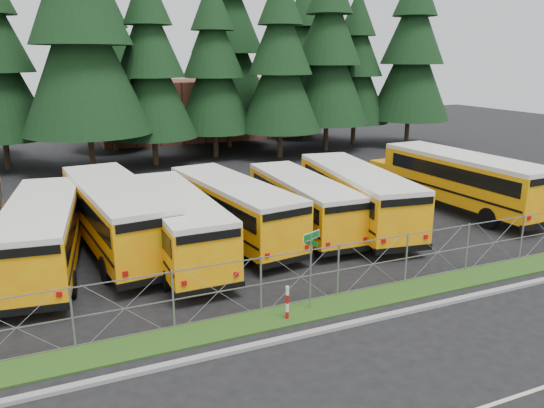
{
  "coord_description": "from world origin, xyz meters",
  "views": [
    {
      "loc": [
        -10.25,
        -16.26,
        8.41
      ],
      "look_at": [
        -1.41,
        4.0,
        2.25
      ],
      "focal_mm": 35.0,
      "sensor_mm": 36.0,
      "label": 1
    }
  ],
  "objects_px": {
    "bus_3": "(174,225)",
    "striped_bollard": "(287,303)",
    "bus_1": "(44,235)",
    "bus_2": "(115,217)",
    "bus_6": "(353,197)",
    "street_sign": "(311,254)",
    "bus_5": "(299,203)",
    "bus_east": "(457,181)",
    "bus_4": "(230,210)"
  },
  "relations": [
    {
      "from": "bus_3",
      "to": "striped_bollard",
      "type": "bearing_deg",
      "value": -74.84
    },
    {
      "from": "bus_1",
      "to": "bus_2",
      "type": "distance_m",
      "value": 3.11
    },
    {
      "from": "bus_6",
      "to": "street_sign",
      "type": "xyz_separation_m",
      "value": [
        -6.4,
        -7.56,
        0.53
      ]
    },
    {
      "from": "bus_5",
      "to": "striped_bollard",
      "type": "height_order",
      "value": "bus_5"
    },
    {
      "from": "bus_3",
      "to": "bus_6",
      "type": "bearing_deg",
      "value": 3.9
    },
    {
      "from": "bus_2",
      "to": "bus_5",
      "type": "bearing_deg",
      "value": -10.59
    },
    {
      "from": "striped_bollard",
      "to": "bus_east",
      "type": "bearing_deg",
      "value": 29.71
    },
    {
      "from": "bus_4",
      "to": "bus_6",
      "type": "xyz_separation_m",
      "value": [
        6.47,
        -0.55,
        0.08
      ]
    },
    {
      "from": "bus_3",
      "to": "street_sign",
      "type": "xyz_separation_m",
      "value": [
        3.06,
        -6.79,
        0.59
      ]
    },
    {
      "from": "street_sign",
      "to": "bus_east",
      "type": "bearing_deg",
      "value": 30.46
    },
    {
      "from": "bus_4",
      "to": "bus_east",
      "type": "bearing_deg",
      "value": -8.58
    },
    {
      "from": "bus_east",
      "to": "striped_bollard",
      "type": "xyz_separation_m",
      "value": [
        -14.49,
        -8.26,
        -0.99
      ]
    },
    {
      "from": "bus_3",
      "to": "bus_5",
      "type": "xyz_separation_m",
      "value": [
        6.63,
        1.24,
        -0.08
      ]
    },
    {
      "from": "bus_2",
      "to": "street_sign",
      "type": "relative_size",
      "value": 4.23
    },
    {
      "from": "bus_3",
      "to": "striped_bollard",
      "type": "height_order",
      "value": "bus_3"
    },
    {
      "from": "street_sign",
      "to": "striped_bollard",
      "type": "height_order",
      "value": "street_sign"
    },
    {
      "from": "bus_2",
      "to": "bus_east",
      "type": "distance_m",
      "value": 18.73
    },
    {
      "from": "bus_1",
      "to": "bus_3",
      "type": "bearing_deg",
      "value": -2.18
    },
    {
      "from": "bus_3",
      "to": "striped_bollard",
      "type": "relative_size",
      "value": 9.17
    },
    {
      "from": "bus_4",
      "to": "bus_5",
      "type": "relative_size",
      "value": 1.05
    },
    {
      "from": "bus_5",
      "to": "bus_east",
      "type": "xyz_separation_m",
      "value": [
        9.89,
        -0.11,
        0.23
      ]
    },
    {
      "from": "bus_3",
      "to": "street_sign",
      "type": "relative_size",
      "value": 3.92
    },
    {
      "from": "bus_3",
      "to": "bus_5",
      "type": "bearing_deg",
      "value": 9.81
    },
    {
      "from": "bus_5",
      "to": "bus_east",
      "type": "height_order",
      "value": "bus_east"
    },
    {
      "from": "bus_2",
      "to": "bus_5",
      "type": "xyz_separation_m",
      "value": [
        8.82,
        -0.67,
        -0.19
      ]
    },
    {
      "from": "bus_1",
      "to": "bus_3",
      "type": "distance_m",
      "value": 5.18
    },
    {
      "from": "bus_4",
      "to": "bus_2",
      "type": "bearing_deg",
      "value": 165.79
    },
    {
      "from": "bus_3",
      "to": "striped_bollard",
      "type": "xyz_separation_m",
      "value": [
        2.03,
        -7.14,
        -0.84
      ]
    },
    {
      "from": "bus_6",
      "to": "street_sign",
      "type": "height_order",
      "value": "bus_6"
    },
    {
      "from": "bus_3",
      "to": "bus_2",
      "type": "bearing_deg",
      "value": 138.22
    },
    {
      "from": "bus_6",
      "to": "striped_bollard",
      "type": "distance_m",
      "value": 10.89
    },
    {
      "from": "bus_6",
      "to": "bus_1",
      "type": "bearing_deg",
      "value": -172.31
    },
    {
      "from": "bus_2",
      "to": "street_sign",
      "type": "bearing_deg",
      "value": -65.09
    },
    {
      "from": "bus_1",
      "to": "bus_5",
      "type": "distance_m",
      "value": 11.75
    },
    {
      "from": "bus_5",
      "to": "striped_bollard",
      "type": "distance_m",
      "value": 9.58
    },
    {
      "from": "bus_5",
      "to": "bus_6",
      "type": "xyz_separation_m",
      "value": [
        2.84,
        -0.47,
        0.14
      ]
    },
    {
      "from": "bus_east",
      "to": "street_sign",
      "type": "bearing_deg",
      "value": -153.02
    },
    {
      "from": "bus_1",
      "to": "striped_bollard",
      "type": "height_order",
      "value": "bus_1"
    },
    {
      "from": "bus_6",
      "to": "striped_bollard",
      "type": "relative_size",
      "value": 9.58
    },
    {
      "from": "bus_6",
      "to": "bus_4",
      "type": "bearing_deg",
      "value": -176.91
    },
    {
      "from": "bus_4",
      "to": "bus_6",
      "type": "bearing_deg",
      "value": -12.63
    },
    {
      "from": "bus_1",
      "to": "bus_6",
      "type": "bearing_deg",
      "value": 6.86
    },
    {
      "from": "bus_4",
      "to": "striped_bollard",
      "type": "xyz_separation_m",
      "value": [
        -0.96,
        -8.46,
        -0.83
      ]
    },
    {
      "from": "bus_4",
      "to": "striped_bollard",
      "type": "distance_m",
      "value": 8.55
    },
    {
      "from": "bus_2",
      "to": "striped_bollard",
      "type": "relative_size",
      "value": 9.9
    },
    {
      "from": "bus_1",
      "to": "bus_east",
      "type": "bearing_deg",
      "value": 7.89
    },
    {
      "from": "bus_6",
      "to": "bus_east",
      "type": "xyz_separation_m",
      "value": [
        7.06,
        0.36,
        0.08
      ]
    },
    {
      "from": "bus_1",
      "to": "striped_bollard",
      "type": "bearing_deg",
      "value": -41.02
    },
    {
      "from": "bus_2",
      "to": "street_sign",
      "type": "distance_m",
      "value": 10.17
    },
    {
      "from": "bus_5",
      "to": "bus_4",
      "type": "bearing_deg",
      "value": -179.5
    }
  ]
}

